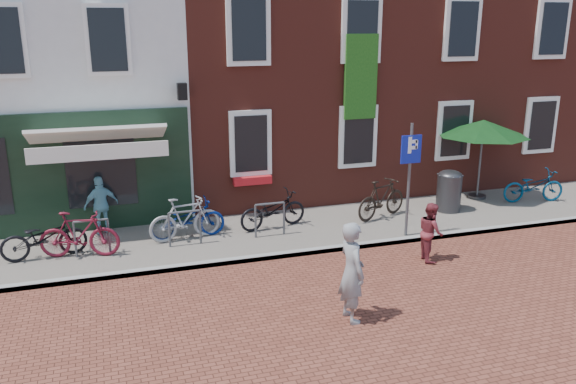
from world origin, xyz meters
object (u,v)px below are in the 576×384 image
object	(u,v)px
parasol	(484,125)
boy	(431,232)
cafe_person	(101,205)
bicycle_6	(533,186)
bicycle_4	(273,210)
parking_sign	(410,165)
bicycle_3	(185,218)
bicycle_2	(187,219)
bicycle_1	(79,234)
woman	(352,272)
bicycle_5	(382,199)
bicycle_0	(44,237)
litter_bin	(449,189)

from	to	relation	value
parasol	boy	bearing A→B (deg)	-136.47
cafe_person	bicycle_6	xyz separation A→B (m)	(11.59, -1.01, -0.24)
parasol	bicycle_6	bearing A→B (deg)	-33.10
bicycle_4	parasol	bearing A→B (deg)	-95.50
bicycle_6	parasol	bearing A→B (deg)	67.24
parking_sign	bicycle_3	distance (m)	5.35
bicycle_2	bicycle_4	distance (m)	2.10
parasol	bicycle_1	size ratio (longest dim) A/B	1.49
parking_sign	parasol	world-z (taller)	parking_sign
woman	parasol	bearing A→B (deg)	-53.05
bicycle_1	bicycle_2	xyz separation A→B (m)	(2.38, 0.46, -0.05)
bicycle_2	bicycle_4	xyz separation A→B (m)	(2.10, 0.07, 0.00)
parking_sign	bicycle_4	xyz separation A→B (m)	(-2.87, 1.50, -1.26)
bicycle_3	cafe_person	bearing A→B (deg)	51.72
cafe_person	bicycle_5	world-z (taller)	cafe_person
cafe_person	parking_sign	bearing A→B (deg)	142.15
cafe_person	bicycle_5	size ratio (longest dim) A/B	0.83
parasol	bicycle_0	bearing A→B (deg)	-174.98
litter_bin	bicycle_3	world-z (taller)	litter_bin
litter_bin	bicycle_5	xyz separation A→B (m)	(-1.98, 0.01, -0.10)
parking_sign	cafe_person	distance (m)	7.33
litter_bin	bicycle_0	xyz separation A→B (m)	(-10.09, -0.23, -0.15)
parasol	bicycle_0	world-z (taller)	parasol
parking_sign	bicycle_1	size ratio (longest dim) A/B	1.58
woman	bicycle_5	bearing A→B (deg)	-35.29
boy	bicycle_2	distance (m)	5.54
boy	cafe_person	distance (m)	7.66
bicycle_1	litter_bin	bearing A→B (deg)	-74.17
bicycle_3	bicycle_5	bearing A→B (deg)	-98.51
parking_sign	woman	distance (m)	4.36
bicycle_1	bicycle_4	distance (m)	4.52
bicycle_1	bicycle_2	bearing A→B (deg)	-65.76
litter_bin	bicycle_3	distance (m)	7.05
bicycle_3	bicycle_4	world-z (taller)	bicycle_3
bicycle_1	bicycle_4	xyz separation A→B (m)	(4.49, 0.53, -0.05)
bicycle_1	bicycle_4	size ratio (longest dim) A/B	0.97
litter_bin	parasol	distance (m)	2.25
parasol	bicycle_1	bearing A→B (deg)	-173.69
parking_sign	parasol	bearing A→B (deg)	31.85
cafe_person	bicycle_2	xyz separation A→B (m)	(1.90, -0.94, -0.24)
cafe_person	bicycle_3	distance (m)	2.11
parasol	boy	size ratio (longest dim) A/B	1.97
bicycle_0	bicycle_4	world-z (taller)	same
bicycle_1	bicycle_2	size ratio (longest dim) A/B	0.97
litter_bin	bicycle_4	bearing A→B (deg)	178.59
boy	bicycle_0	bearing A→B (deg)	83.61
parasol	bicycle_2	size ratio (longest dim) A/B	1.45
bicycle_1	bicycle_5	size ratio (longest dim) A/B	1.00
parking_sign	bicycle_1	world-z (taller)	parking_sign
parking_sign	boy	xyz separation A→B (m)	(-0.12, -1.26, -1.17)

